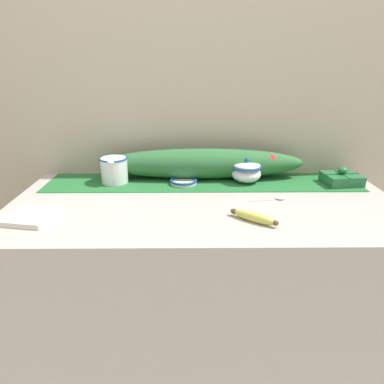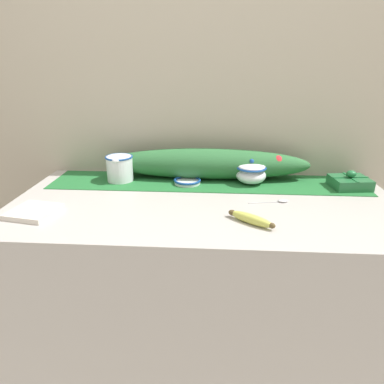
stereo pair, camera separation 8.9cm
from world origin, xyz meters
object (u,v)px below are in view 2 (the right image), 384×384
object	(u,v)px
cream_pitcher	(120,167)
banana	(251,219)
spoon	(281,201)
gift_box	(350,182)
small_dish	(187,181)
sugar_bowl	(251,173)
napkin_stack	(34,212)

from	to	relation	value
cream_pitcher	banana	size ratio (longest dim) A/B	0.92
spoon	gift_box	size ratio (longest dim) A/B	0.95
cream_pitcher	gift_box	distance (m)	1.00
small_dish	gift_box	distance (m)	0.70
sugar_bowl	spoon	bearing A→B (deg)	-64.66
cream_pitcher	gift_box	world-z (taller)	cream_pitcher
small_dish	napkin_stack	distance (m)	0.63
small_dish	cream_pitcher	bearing A→B (deg)	175.64
gift_box	banana	bearing A→B (deg)	-140.59
gift_box	cream_pitcher	bearing A→B (deg)	178.21
spoon	napkin_stack	size ratio (longest dim) A/B	1.05
small_dish	spoon	world-z (taller)	small_dish
small_dish	banana	xyz separation A→B (m)	(0.24, -0.38, 0.00)
cream_pitcher	small_dish	xyz separation A→B (m)	(0.31, -0.02, -0.05)
small_dish	spoon	bearing A→B (deg)	-25.91
spoon	gift_box	bearing A→B (deg)	20.07
cream_pitcher	napkin_stack	size ratio (longest dim) A/B	0.95
cream_pitcher	banana	distance (m)	0.68
banana	napkin_stack	world-z (taller)	banana
napkin_stack	banana	bearing A→B (deg)	-1.78
spoon	sugar_bowl	bearing A→B (deg)	106.72
banana	napkin_stack	bearing A→B (deg)	178.22
cream_pitcher	sugar_bowl	xyz separation A→B (m)	(0.59, -0.00, -0.01)
small_dish	napkin_stack	world-z (taller)	small_dish
small_dish	napkin_stack	size ratio (longest dim) A/B	0.80
banana	napkin_stack	size ratio (longest dim) A/B	1.03
cream_pitcher	small_dish	distance (m)	0.31
banana	spoon	world-z (taller)	banana
sugar_bowl	gift_box	xyz separation A→B (m)	(0.42, -0.03, -0.02)
cream_pitcher	banana	world-z (taller)	cream_pitcher
sugar_bowl	small_dish	size ratio (longest dim) A/B	1.11
cream_pitcher	napkin_stack	world-z (taller)	cream_pitcher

